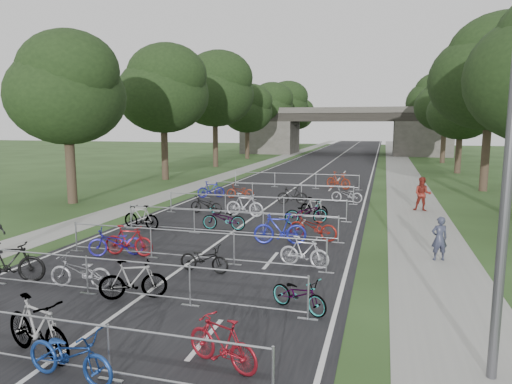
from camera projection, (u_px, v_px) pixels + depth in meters
ground at (41, 369)px, 8.79m from camera, size 200.00×200.00×0.00m
road at (332, 162)px, 56.39m from camera, size 11.00×140.00×0.01m
sidewalk_right at (399, 163)px, 54.26m from camera, size 3.00×140.00×0.01m
sidewalk_left at (273, 160)px, 58.40m from camera, size 2.00×140.00×0.01m
lane_markings at (332, 162)px, 56.40m from camera, size 0.12×140.00×0.00m
overpass_bridge at (343, 131)px, 70.15m from camera, size 31.00×8.00×7.05m
lamppost at (512, 147)px, 7.83m from camera, size 0.61×0.65×8.21m
tree_left_0 at (67, 92)px, 26.03m from camera, size 6.72×6.72×10.25m
tree_left_1 at (164, 91)px, 37.34m from camera, size 7.56×7.56×11.53m
tree_right_1 at (493, 75)px, 30.70m from camera, size 8.18×8.18×12.47m
tree_left_2 at (215, 91)px, 48.64m from camera, size 8.40×8.40×12.81m
tree_right_2 at (463, 110)px, 42.42m from camera, size 6.16×6.16×9.39m
tree_left_3 at (248, 110)px, 60.31m from camera, size 6.72×6.72×10.25m
tree_right_3 at (447, 104)px, 53.70m from camera, size 7.17×7.17×10.93m
tree_left_4 at (270, 107)px, 71.61m from camera, size 7.56×7.56×11.53m
tree_right_4 at (436, 101)px, 64.98m from camera, size 8.18×8.18×12.47m
tree_left_5 at (286, 104)px, 82.92m from camera, size 8.40×8.40×12.81m
tree_right_5 at (428, 116)px, 76.69m from camera, size 6.16×6.16×9.39m
tree_left_6 at (298, 115)px, 94.58m from camera, size 6.72×6.72×10.25m
tree_right_6 at (423, 112)px, 87.97m from camera, size 7.17×7.17×10.93m
barrier_row_0 at (39, 342)px, 8.71m from camera, size 9.70×0.08×1.10m
barrier_row_1 at (137, 280)px, 12.14m from camera, size 9.70×0.08×1.10m
barrier_row_2 at (191, 246)px, 15.57m from camera, size 9.70×0.08×1.10m
barrier_row_3 at (228, 223)px, 19.18m from camera, size 9.70×0.08×1.10m
barrier_row_4 at (254, 206)px, 22.99m from camera, size 9.70×0.08×1.10m
barrier_row_5 at (277, 192)px, 27.75m from camera, size 9.70×0.08×1.10m
barrier_row_6 at (295, 180)px, 33.46m from camera, size 9.70×0.08×1.10m
bike_1 at (38, 328)px, 9.13m from camera, size 2.17×1.21×1.26m
bike_2 at (70, 355)px, 8.29m from camera, size 2.03×0.93×1.03m
bike_3 at (222, 343)px, 8.75m from camera, size 1.78×1.08×1.03m
bike_4 at (9, 263)px, 13.40m from camera, size 2.16×1.27×1.26m
bike_5 at (80, 272)px, 13.01m from camera, size 1.91×0.87×0.97m
bike_6 at (133, 280)px, 12.18m from camera, size 1.85×1.20×1.08m
bike_7 at (299, 294)px, 11.42m from camera, size 1.76×1.29×0.88m
bike_8 at (116, 242)px, 16.18m from camera, size 2.03×1.40×1.01m
bike_9 at (129, 241)px, 16.19m from camera, size 1.87×0.64×1.11m
bike_10 at (204, 259)px, 14.42m from camera, size 1.71×0.70×0.88m
bike_11 at (304, 252)px, 14.90m from camera, size 1.76×0.76×1.03m
bike_12 at (141, 217)px, 20.28m from camera, size 1.87×0.73×1.10m
bike_13 at (224, 219)px, 20.12m from camera, size 2.00×0.86×1.02m
bike_14 at (280, 229)px, 17.72m from camera, size 2.13×0.93×1.24m
bike_15 at (313, 227)px, 18.43m from camera, size 2.16×1.13×1.08m
bike_16 at (206, 205)px, 23.72m from camera, size 1.94×0.93×0.98m
bike_17 at (245, 205)px, 23.03m from camera, size 2.01×0.64×1.19m
bike_18 at (306, 213)px, 21.36m from camera, size 2.18×1.58×1.09m
bike_19 at (314, 208)px, 22.88m from camera, size 1.70×1.20×1.01m
bike_20 at (211, 190)px, 28.99m from camera, size 1.77×1.21×1.04m
bike_21 at (240, 191)px, 28.67m from camera, size 1.81×0.78×0.92m
bike_22 at (292, 195)px, 26.68m from camera, size 1.83×0.84×1.06m
bike_23 at (347, 195)px, 27.12m from camera, size 1.93×0.91×0.97m
bike_27 at (338, 181)px, 32.81m from camera, size 2.07×1.51×1.23m
pedestrian_a at (439, 239)px, 15.64m from camera, size 0.64×0.52×1.54m
pedestrian_b at (423, 194)px, 24.47m from camera, size 0.97×0.79×1.84m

